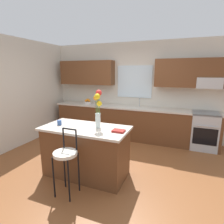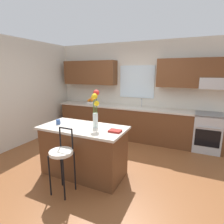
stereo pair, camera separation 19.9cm
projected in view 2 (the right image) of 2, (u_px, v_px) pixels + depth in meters
name	position (u px, v px, depth m)	size (l,w,h in m)	color
ground_plane	(106.00, 165.00, 3.73)	(14.00, 14.00, 0.00)	brown
wall_left	(24.00, 92.00, 4.74)	(0.12, 4.60, 2.70)	beige
back_wall_assembly	(138.00, 85.00, 5.15)	(5.60, 0.50, 2.70)	beige
counter_run	(133.00, 123.00, 5.14)	(4.56, 0.64, 0.92)	brown
sink_faucet	(142.00, 102.00, 5.06)	(0.02, 0.13, 0.23)	#B7BABC
oven_range	(207.00, 132.00, 4.36)	(0.60, 0.64, 0.92)	#B7BABC
kitchen_island	(84.00, 150.00, 3.34)	(1.56, 0.78, 0.92)	brown
bar_stool_near	(62.00, 155.00, 2.77)	(0.36, 0.36, 1.04)	black
flower_vase	(95.00, 106.00, 3.12)	(0.15, 0.16, 0.66)	silver
mug_ceramic	(58.00, 122.00, 3.39)	(0.08, 0.08, 0.09)	#33518C
cookbook	(115.00, 131.00, 2.96)	(0.20, 0.15, 0.03)	maroon
fruit_bowl_oranges	(90.00, 102.00, 5.59)	(0.24, 0.24, 0.16)	silver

